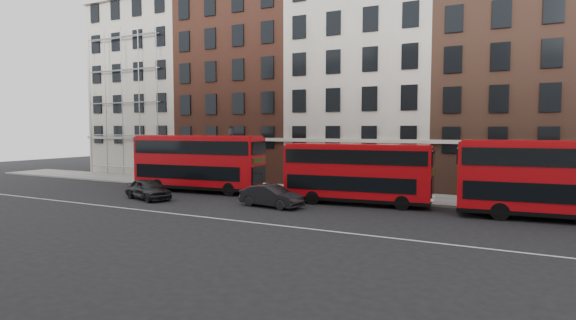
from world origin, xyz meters
The scene contains 12 objects.
ground centered at (0.00, 0.00, 0.00)m, with size 120.00×120.00×0.00m, color black.
pavement centered at (0.00, 10.50, 0.07)m, with size 80.00×5.00×0.15m, color gray.
kerb centered at (0.00, 8.00, 0.08)m, with size 80.00×0.30×0.16m, color gray.
road_centre_line centered at (0.00, -2.00, 0.01)m, with size 70.00×0.12×0.01m, color white.
building_terrace centered at (-0.31, 17.88, 10.24)m, with size 64.00×11.95×22.00m.
bus_b centered at (-10.85, 6.32, 2.49)m, with size 11.24×3.63×4.65m.
bus_c centered at (2.74, 6.32, 2.23)m, with size 10.10×3.37×4.17m.
bus_d centered at (14.64, 6.32, 2.43)m, with size 10.99×3.62×4.54m.
car_rear centered at (-11.62, 1.47, 0.75)m, with size 1.78×4.43×1.51m, color black.
car_front centered at (-1.96, 2.83, 0.73)m, with size 1.55×4.45×1.47m, color black.
lamp_post_left centered at (-8.95, 8.34, 3.08)m, with size 0.44×0.44×5.33m.
iron_railings centered at (0.00, 12.70, 0.65)m, with size 6.60×0.06×1.00m, color black, non-canonical shape.
Camera 1 is at (12.56, -22.95, 5.20)m, focal length 28.00 mm.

